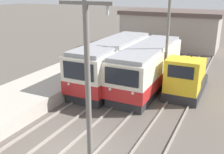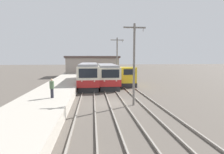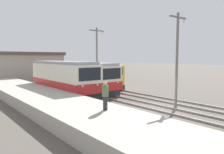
{
  "view_description": "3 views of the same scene",
  "coord_description": "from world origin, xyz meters",
  "px_view_note": "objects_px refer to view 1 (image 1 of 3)",
  "views": [
    {
      "loc": [
        6.31,
        -8.45,
        7.49
      ],
      "look_at": [
        -1.04,
        6.55,
        1.83
      ],
      "focal_mm": 42.0,
      "sensor_mm": 36.0,
      "label": 1
    },
    {
      "loc": [
        -2.06,
        -16.52,
        4.37
      ],
      "look_at": [
        0.52,
        6.37,
        1.84
      ],
      "focal_mm": 28.0,
      "sensor_mm": 36.0,
      "label": 2
    },
    {
      "loc": [
        -13.03,
        -11.12,
        3.99
      ],
      "look_at": [
        1.2,
        6.5,
        1.92
      ],
      "focal_mm": 35.0,
      "sensor_mm": 36.0,
      "label": 3
    }
  ],
  "objects_px": {
    "catenary_mast_near": "(88,91)",
    "commuter_train_center": "(148,68)",
    "commuter_train_left": "(113,64)",
    "catenary_mast_mid": "(167,40)",
    "shunting_locomotive": "(187,78)"
  },
  "relations": [
    {
      "from": "commuter_train_center",
      "to": "catenary_mast_near",
      "type": "bearing_deg",
      "value": -82.44
    },
    {
      "from": "commuter_train_center",
      "to": "catenary_mast_mid",
      "type": "distance_m",
      "value": 2.9
    },
    {
      "from": "shunting_locomotive",
      "to": "catenary_mast_near",
      "type": "distance_m",
      "value": 11.96
    },
    {
      "from": "commuter_train_center",
      "to": "commuter_train_left",
      "type": "bearing_deg",
      "value": -172.69
    },
    {
      "from": "commuter_train_left",
      "to": "catenary_mast_near",
      "type": "distance_m",
      "value": 12.04
    },
    {
      "from": "commuter_train_center",
      "to": "catenary_mast_mid",
      "type": "height_order",
      "value": "catenary_mast_mid"
    },
    {
      "from": "commuter_train_left",
      "to": "commuter_train_center",
      "type": "height_order",
      "value": "commuter_train_left"
    },
    {
      "from": "commuter_train_left",
      "to": "catenary_mast_near",
      "type": "height_order",
      "value": "catenary_mast_near"
    },
    {
      "from": "shunting_locomotive",
      "to": "catenary_mast_near",
      "type": "xyz_separation_m",
      "value": [
        -1.49,
        -11.53,
        2.82
      ]
    },
    {
      "from": "catenary_mast_mid",
      "to": "catenary_mast_near",
      "type": "bearing_deg",
      "value": -90.0
    },
    {
      "from": "catenary_mast_near",
      "to": "catenary_mast_mid",
      "type": "bearing_deg",
      "value": 90.0
    },
    {
      "from": "catenary_mast_near",
      "to": "commuter_train_center",
      "type": "bearing_deg",
      "value": 97.56
    },
    {
      "from": "catenary_mast_near",
      "to": "catenary_mast_mid",
      "type": "distance_m",
      "value": 10.94
    },
    {
      "from": "catenary_mast_near",
      "to": "shunting_locomotive",
      "type": "bearing_deg",
      "value": 82.62
    },
    {
      "from": "catenary_mast_mid",
      "to": "commuter_train_left",
      "type": "bearing_deg",
      "value": 179.3
    }
  ]
}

